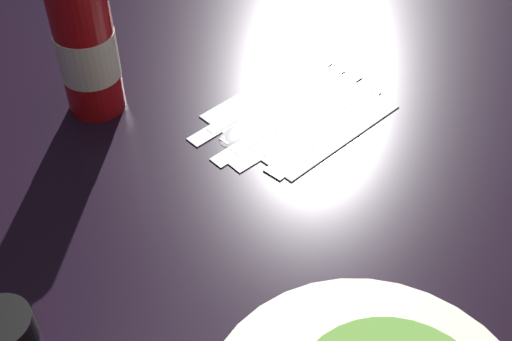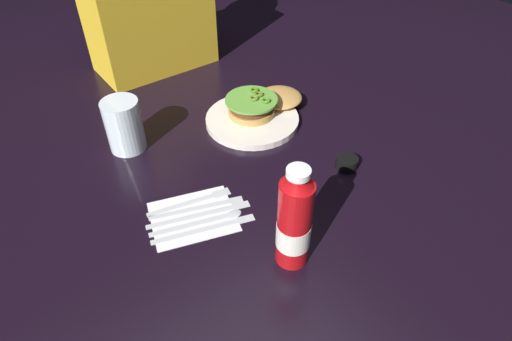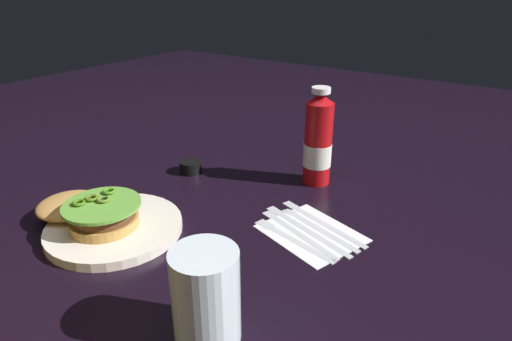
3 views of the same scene
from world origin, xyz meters
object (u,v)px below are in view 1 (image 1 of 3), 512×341
at_px(ketchup_bottle, 83,29).
at_px(spoon_utensil, 267,112).
at_px(butter_knife, 256,102).
at_px(table_knife, 297,128).
at_px(fork_utensil, 318,135).
at_px(condiment_cup, 2,331).
at_px(napkin, 300,111).
at_px(steak_knife, 282,120).

distance_m(ketchup_bottle, spoon_utensil, 0.21).
relative_size(butter_knife, table_knife, 1.07).
distance_m(ketchup_bottle, fork_utensil, 0.26).
bearing_deg(butter_knife, table_knife, 73.18).
bearing_deg(condiment_cup, butter_knife, 175.18).
bearing_deg(condiment_cup, spoon_utensil, 171.93).
xyz_separation_m(napkin, spoon_utensil, (0.02, -0.03, 0.00)).
height_order(ketchup_bottle, steak_knife, ketchup_bottle).
bearing_deg(spoon_utensil, fork_utensil, 82.08).
relative_size(ketchup_bottle, table_knife, 1.13).
distance_m(condiment_cup, fork_utensil, 0.36).
relative_size(condiment_cup, butter_knife, 0.25).
bearing_deg(butter_knife, steak_knife, 71.70).
relative_size(steak_knife, table_knife, 1.09).
height_order(spoon_utensil, table_knife, same).
bearing_deg(ketchup_bottle, napkin, 115.50).
bearing_deg(ketchup_bottle, fork_utensil, 105.36).
distance_m(steak_knife, table_knife, 0.02).
bearing_deg(table_knife, spoon_utensil, -102.23).
bearing_deg(condiment_cup, steak_knife, 168.54).
xyz_separation_m(steak_knife, fork_utensil, (0.01, 0.04, 0.00)).
bearing_deg(napkin, fork_utensil, 49.19).
relative_size(napkin, spoon_utensil, 0.91).
bearing_deg(steak_knife, spoon_utensil, -100.69).
height_order(condiment_cup, table_knife, condiment_cup).
relative_size(condiment_cup, steak_knife, 0.24).
height_order(spoon_utensil, fork_utensil, same).
bearing_deg(spoon_utensil, table_knife, 77.77).
distance_m(napkin, spoon_utensil, 0.04).
bearing_deg(spoon_utensil, steak_knife, 79.31).
relative_size(condiment_cup, fork_utensil, 0.28).
distance_m(butter_knife, spoon_utensil, 0.02).
bearing_deg(napkin, spoon_utensil, -52.78).
bearing_deg(table_knife, ketchup_bottle, -72.89).
xyz_separation_m(condiment_cup, napkin, (-0.37, 0.08, -0.01)).
height_order(ketchup_bottle, butter_knife, ketchup_bottle).
distance_m(ketchup_bottle, steak_knife, 0.23).
xyz_separation_m(napkin, table_knife, (0.03, 0.01, 0.00)).
xyz_separation_m(condiment_cup, fork_utensil, (-0.34, 0.11, -0.01)).
distance_m(butter_knife, fork_utensil, 0.09).
height_order(steak_knife, table_knife, same).
xyz_separation_m(napkin, butter_knife, (0.01, -0.05, 0.00)).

